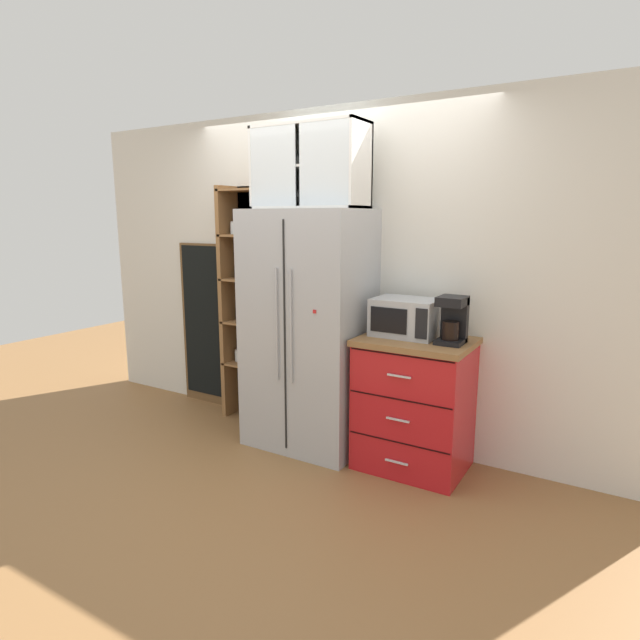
{
  "coord_description": "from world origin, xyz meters",
  "views": [
    {
      "loc": [
        2.07,
        -3.23,
        1.73
      ],
      "look_at": [
        0.1,
        0.04,
        0.98
      ],
      "focal_mm": 29.52,
      "sensor_mm": 36.0,
      "label": 1
    }
  ],
  "objects_px": {
    "coffee_maker": "(453,320)",
    "chalkboard_menu": "(208,324)",
    "bottle_green": "(418,323)",
    "mug_red": "(414,333)",
    "microwave": "(406,317)",
    "refrigerator": "(309,330)"
  },
  "relations": [
    {
      "from": "refrigerator",
      "to": "chalkboard_menu",
      "type": "xyz_separation_m",
      "value": [
        -1.29,
        0.29,
        -0.14
      ]
    },
    {
      "from": "coffee_maker",
      "to": "chalkboard_menu",
      "type": "relative_size",
      "value": 0.21
    },
    {
      "from": "coffee_maker",
      "to": "chalkboard_menu",
      "type": "height_order",
      "value": "chalkboard_menu"
    },
    {
      "from": "mug_red",
      "to": "chalkboard_menu",
      "type": "xyz_separation_m",
      "value": [
        -2.13,
        0.31,
        -0.22
      ]
    },
    {
      "from": "microwave",
      "to": "chalkboard_menu",
      "type": "bearing_deg",
      "value": 174.25
    },
    {
      "from": "bottle_green",
      "to": "chalkboard_menu",
      "type": "bearing_deg",
      "value": 173.58
    },
    {
      "from": "chalkboard_menu",
      "to": "refrigerator",
      "type": "bearing_deg",
      "value": -12.57
    },
    {
      "from": "refrigerator",
      "to": "chalkboard_menu",
      "type": "bearing_deg",
      "value": 167.43
    },
    {
      "from": "mug_red",
      "to": "bottle_green",
      "type": "height_order",
      "value": "bottle_green"
    },
    {
      "from": "coffee_maker",
      "to": "bottle_green",
      "type": "relative_size",
      "value": 1.28
    },
    {
      "from": "bottle_green",
      "to": "mug_red",
      "type": "bearing_deg",
      "value": -88.49
    },
    {
      "from": "refrigerator",
      "to": "coffee_maker",
      "type": "height_order",
      "value": "refrigerator"
    },
    {
      "from": "microwave",
      "to": "chalkboard_menu",
      "type": "distance_m",
      "value": 2.07
    },
    {
      "from": "microwave",
      "to": "mug_red",
      "type": "distance_m",
      "value": 0.16
    },
    {
      "from": "microwave",
      "to": "mug_red",
      "type": "height_order",
      "value": "microwave"
    },
    {
      "from": "refrigerator",
      "to": "mug_red",
      "type": "distance_m",
      "value": 0.85
    },
    {
      "from": "mug_red",
      "to": "chalkboard_menu",
      "type": "height_order",
      "value": "chalkboard_menu"
    },
    {
      "from": "mug_red",
      "to": "bottle_green",
      "type": "xyz_separation_m",
      "value": [
        -0.0,
        0.07,
        0.06
      ]
    },
    {
      "from": "microwave",
      "to": "mug_red",
      "type": "xyz_separation_m",
      "value": [
        0.1,
        -0.1,
        -0.08
      ]
    },
    {
      "from": "bottle_green",
      "to": "chalkboard_menu",
      "type": "height_order",
      "value": "chalkboard_menu"
    },
    {
      "from": "microwave",
      "to": "chalkboard_menu",
      "type": "xyz_separation_m",
      "value": [
        -2.03,
        0.2,
        -0.3
      ]
    },
    {
      "from": "mug_red",
      "to": "chalkboard_menu",
      "type": "distance_m",
      "value": 2.17
    }
  ]
}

